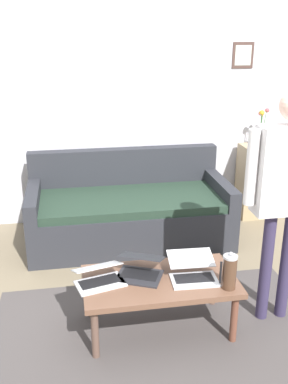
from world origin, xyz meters
name	(u,v)px	position (x,y,z in m)	size (l,w,h in m)	color
ground_plane	(163,331)	(0.00, 0.00, 0.00)	(7.68, 7.68, 0.00)	#766750
area_rug	(162,336)	(0.02, 0.06, 0.00)	(2.40, 1.54, 0.01)	#46403F
back_wall	(122,99)	(0.00, -2.20, 1.35)	(7.04, 0.11, 2.70)	silver
couch	(129,212)	(0.03, -1.55, 0.30)	(2.00, 0.94, 0.88)	#292A30
coffee_table	(160,284)	(0.02, -0.04, 0.37)	(1.08, 0.58, 0.41)	brown
laptop_left	(140,269)	(0.15, -0.12, 0.46)	(0.41, 0.41, 0.16)	#28282D
laptop_center	(193,272)	(-0.21, -0.02, 0.46)	(0.34, 0.35, 0.14)	silver
laptop_right	(99,278)	(0.45, -0.07, 0.45)	(0.38, 0.33, 0.14)	silver
french_press	(229,272)	(-0.41, 0.15, 0.54)	(0.12, 0.10, 0.27)	#4C3323
side_shelf	(257,181)	(-1.51, -1.92, 0.42)	(0.42, 0.32, 0.84)	tan
flower_vase	(262,132)	(-1.51, -1.92, 0.99)	(0.12, 0.10, 0.42)	#9094A5
person_standing	(286,181)	(-0.85, -0.04, 1.09)	(0.59, 0.20, 1.70)	#322B49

